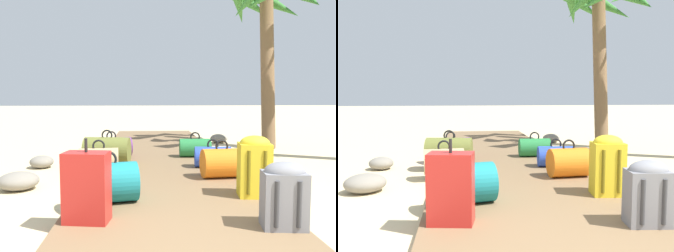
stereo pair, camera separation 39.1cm
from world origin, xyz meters
The scene contains 17 objects.
ground_plane centered at (0.00, 3.38, 0.00)m, with size 60.00×60.00×0.00m, color #D1BA8C.
boardwalk centered at (0.00, 4.22, 0.04)m, with size 1.96×8.45×0.08m, color brown.
duffel_bag_tan centered at (-0.86, 3.05, 0.25)m, with size 0.53×0.37×0.44m.
duffel_bag_green centered at (0.56, 4.20, 0.23)m, with size 0.51×0.31×0.41m.
duffel_bag_blue centered at (0.69, 3.33, 0.23)m, with size 0.53×0.33×0.40m.
duffel_bag_teal centered at (-0.61, 1.74, 0.27)m, with size 0.60×0.48×0.49m.
duffel_bag_purple centered at (-0.81, 4.25, 0.24)m, with size 0.71×0.49×0.43m.
suitcase_red centered at (-0.73, 1.21, 0.36)m, with size 0.38×0.27×0.68m.
duffel_bag_orange centered at (0.68, 2.69, 0.26)m, with size 0.51×0.40×0.47m.
backpack_grey centered at (0.80, 0.98, 0.35)m, with size 0.35×0.27×0.52m.
backpack_yellow centered at (0.83, 1.85, 0.40)m, with size 0.34×0.30×0.62m.
duffel_bag_olive centered at (-0.81, 3.64, 0.28)m, with size 0.70×0.48×0.51m.
palm_tree_far_right centered at (2.31, 5.72, 2.79)m, with size 2.00×2.07×3.56m.
rock_left_far centered at (-1.72, 2.55, 0.11)m, with size 0.41×0.46×0.21m, color gray.
rock_left_near centered at (-1.81, 3.82, 0.09)m, with size 0.35×0.34×0.19m, color gray.
rock_right_far centered at (1.42, 6.42, 0.10)m, with size 0.39×0.33×0.20m, color gray.
rock_right_mid centered at (1.28, 2.01, 0.06)m, with size 0.20×0.21×0.12m, color slate.
Camera 2 is at (-0.65, -1.64, 1.11)m, focal length 38.85 mm.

